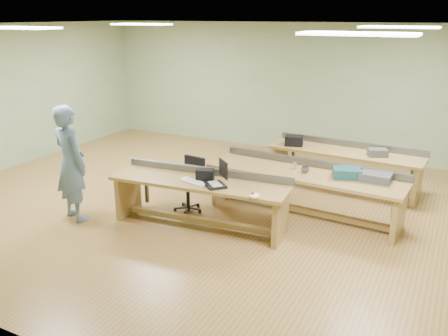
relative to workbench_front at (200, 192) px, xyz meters
The scene contains 22 objects.
floor 0.98m from the workbench_front, 100.92° to the left, with size 10.00×10.00×0.00m, color #9C6A3B.
ceiling 2.57m from the workbench_front, 100.92° to the left, with size 10.00×10.00×0.00m, color silver.
wall_back 4.89m from the workbench_front, 91.83° to the left, with size 10.00×0.04×3.00m, color #95A67E.
wall_front 3.35m from the workbench_front, 92.73° to the right, with size 10.00×0.04×3.00m, color #95A67E.
wall_left 5.30m from the workbench_front, behind, with size 0.04×8.00×3.00m, color #95A67E.
fluor_panels 2.55m from the workbench_front, 100.92° to the left, with size 6.20×3.50×0.03m.
workbench_front is the anchor object (origin of this frame).
workbench_mid 1.73m from the workbench_front, 40.49° to the left, with size 3.24×1.05×0.86m.
workbench_back 3.10m from the workbench_front, 59.07° to the left, with size 2.86×0.93×0.86m.
person 2.10m from the workbench_front, 160.65° to the right, with size 0.68×0.45×1.86m, color slate.
laptop_base 0.42m from the workbench_front, 22.28° to the right, with size 0.33×0.27×0.04m, color black.
laptop_screen 0.62m from the workbench_front, ahead, with size 0.33×0.02×0.26m, color black.
keyboard 0.26m from the workbench_front, 102.90° to the right, with size 0.47×0.16×0.03m, color silver.
trackball_mouse 1.11m from the workbench_front, 16.57° to the right, with size 0.14×0.16×0.07m, color white.
camera_bag 0.30m from the workbench_front, 10.25° to the left, with size 0.26×0.17×0.18m, color black.
task_chair 0.70m from the workbench_front, 136.01° to the left, with size 0.54×0.54×0.90m.
parts_bin_teal 2.29m from the workbench_front, 30.19° to the left, with size 0.42×0.32×0.15m, color #164148.
parts_bin_grey 2.67m from the workbench_front, 25.89° to the left, with size 0.46×0.29×0.13m, color #3C3C3E.
mug 1.72m from the workbench_front, 39.11° to the left, with size 0.13×0.13×0.10m, color #3C3C3E.
drinks_can 1.63m from the workbench_front, 46.26° to the left, with size 0.06×0.06×0.12m, color silver.
storage_box_back 2.65m from the workbench_front, 76.50° to the left, with size 0.34×0.24×0.19m, color black.
tray_back 3.37m from the workbench_front, 49.47° to the left, with size 0.33×0.24×0.13m, color #3C3C3E.
Camera 1 is at (3.58, -6.71, 3.16)m, focal length 38.00 mm.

